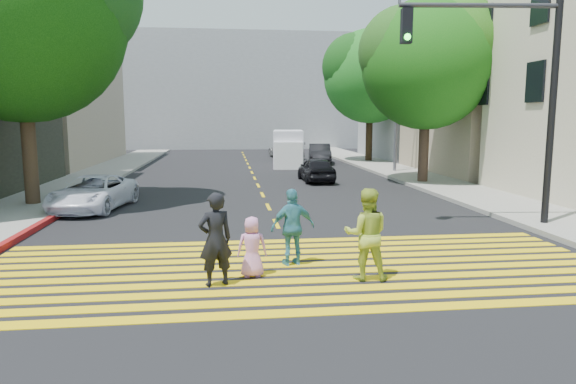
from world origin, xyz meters
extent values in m
plane|color=black|center=(0.00, 0.00, 0.00)|extent=(120.00, 120.00, 0.00)
cube|color=gray|center=(-8.50, 22.00, 0.07)|extent=(3.00, 40.00, 0.15)
cube|color=gray|center=(8.50, 15.00, 0.07)|extent=(3.00, 60.00, 0.15)
cube|color=maroon|center=(-6.90, 6.00, 0.08)|extent=(0.20, 8.00, 0.16)
cube|color=yellow|center=(0.00, -1.20, 0.01)|extent=(13.40, 0.35, 0.01)
cube|color=yellow|center=(0.00, -0.65, 0.01)|extent=(13.40, 0.35, 0.01)
cube|color=yellow|center=(0.00, -0.10, 0.01)|extent=(13.40, 0.35, 0.01)
cube|color=yellow|center=(0.00, 0.45, 0.01)|extent=(13.40, 0.35, 0.01)
cube|color=yellow|center=(0.00, 1.00, 0.01)|extent=(13.40, 0.35, 0.01)
cube|color=yellow|center=(0.00, 1.55, 0.01)|extent=(13.40, 0.35, 0.01)
cube|color=yellow|center=(0.00, 2.10, 0.01)|extent=(13.40, 0.35, 0.01)
cube|color=yellow|center=(0.00, 2.65, 0.01)|extent=(13.40, 0.35, 0.01)
cube|color=yellow|center=(0.00, 3.20, 0.01)|extent=(13.40, 0.35, 0.01)
cube|color=yellow|center=(0.00, 3.75, 0.01)|extent=(13.40, 0.35, 0.01)
cube|color=yellow|center=(0.00, 6.00, 0.01)|extent=(0.12, 1.40, 0.01)
cube|color=yellow|center=(0.00, 9.00, 0.01)|extent=(0.12, 1.40, 0.01)
cube|color=yellow|center=(0.00, 12.00, 0.01)|extent=(0.12, 1.40, 0.01)
cube|color=yellow|center=(0.00, 15.00, 0.01)|extent=(0.12, 1.40, 0.01)
cube|color=yellow|center=(0.00, 18.00, 0.01)|extent=(0.12, 1.40, 0.01)
cube|color=yellow|center=(0.00, 21.00, 0.01)|extent=(0.12, 1.40, 0.01)
cube|color=yellow|center=(0.00, 24.00, 0.01)|extent=(0.12, 1.40, 0.01)
cube|color=yellow|center=(0.00, 27.00, 0.01)|extent=(0.12, 1.40, 0.01)
cube|color=yellow|center=(0.00, 30.00, 0.01)|extent=(0.12, 1.40, 0.01)
cube|color=yellow|center=(0.00, 33.00, 0.01)|extent=(0.12, 1.40, 0.01)
cube|color=yellow|center=(0.00, 36.00, 0.01)|extent=(0.12, 1.40, 0.01)
cube|color=yellow|center=(0.00, 39.00, 0.01)|extent=(0.12, 1.40, 0.01)
cube|color=tan|center=(-16.00, 28.00, 5.00)|extent=(12.00, 16.00, 10.00)
cube|color=tan|center=(15.00, 19.00, 5.00)|extent=(10.00, 10.00, 10.00)
cube|color=gray|center=(15.00, 30.00, 5.00)|extent=(10.00, 10.00, 10.00)
cube|color=gray|center=(0.00, 48.00, 6.00)|extent=(30.00, 8.00, 12.00)
cylinder|color=#392B16|center=(-8.39, 9.98, 1.85)|extent=(0.50, 0.50, 3.71)
sphere|color=#083606|center=(-8.39, 9.98, 6.56)|extent=(7.28, 7.28, 7.14)
cylinder|color=black|center=(7.94, 14.57, 1.61)|extent=(0.62, 0.62, 3.23)
sphere|color=#10570F|center=(7.94, 14.57, 5.66)|extent=(7.85, 7.85, 6.08)
sphere|color=#185F09|center=(9.20, 14.44, 6.57)|extent=(5.89, 5.89, 4.56)
sphere|color=#204814|center=(6.87, 14.75, 6.27)|extent=(5.49, 5.49, 4.25)
cylinder|color=black|center=(8.74, 26.98, 1.73)|extent=(0.51, 0.51, 3.47)
sphere|color=#105C12|center=(8.74, 26.98, 6.11)|extent=(7.00, 7.00, 6.61)
sphere|color=black|center=(10.08, 27.23, 7.10)|extent=(5.25, 5.25, 4.96)
sphere|color=#113C10|center=(7.57, 26.83, 6.77)|extent=(4.90, 4.90, 4.63)
imported|color=black|center=(-1.69, 0.39, 0.90)|extent=(0.76, 0.62, 1.80)
imported|color=#A4BB37|center=(1.24, 0.43, 0.91)|extent=(0.99, 0.84, 1.82)
imported|color=#DD8AC6|center=(-0.98, 0.86, 0.61)|extent=(0.60, 0.39, 1.23)
imported|color=teal|center=(-0.06, 1.59, 0.84)|extent=(1.05, 0.61, 1.67)
imported|color=white|center=(-6.09, 9.19, 0.60)|extent=(2.63, 4.55, 1.19)
imported|color=black|center=(3.01, 16.20, 0.62)|extent=(1.55, 3.69, 1.25)
imported|color=#A8A8A8|center=(3.27, 31.66, 0.70)|extent=(2.75, 5.10, 1.40)
imported|color=black|center=(5.09, 26.72, 0.69)|extent=(1.98, 4.33, 1.38)
cube|color=white|center=(2.63, 24.97, 1.18)|extent=(2.41, 4.92, 2.37)
cube|color=white|center=(2.39, 22.90, 0.85)|extent=(1.91, 1.33, 1.70)
cylinder|color=black|center=(1.68, 23.36, 0.33)|extent=(0.31, 0.69, 0.66)
cylinder|color=black|center=(3.19, 23.19, 0.33)|extent=(0.31, 0.69, 0.66)
cylinder|color=black|center=(2.06, 26.75, 0.33)|extent=(0.31, 0.69, 0.66)
cylinder|color=#242424|center=(3.57, 26.58, 0.33)|extent=(0.31, 0.69, 0.66)
cylinder|color=black|center=(7.72, 4.55, 3.34)|extent=(0.22, 0.22, 6.67)
cylinder|color=#35353A|center=(5.50, 4.76, 6.23)|extent=(4.44, 0.55, 0.13)
cube|color=black|center=(3.51, 4.94, 5.67)|extent=(0.32, 0.32, 0.93)
sphere|color=#29FF31|center=(3.50, 4.79, 5.36)|extent=(0.19, 0.19, 0.18)
cylinder|color=slate|center=(8.24, 19.65, 5.04)|extent=(0.21, 0.21, 10.07)
camera|label=1|loc=(-1.45, -9.14, 3.16)|focal=32.00mm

